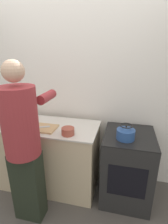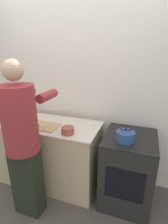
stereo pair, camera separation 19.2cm
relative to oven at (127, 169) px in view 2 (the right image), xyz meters
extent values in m
plane|color=#4C4742|center=(-0.73, -0.32, -0.44)|extent=(12.00, 12.00, 0.00)
cube|color=white|center=(-0.73, 0.39, 0.86)|extent=(8.00, 0.05, 2.60)
cube|color=#C6B28E|center=(-1.07, -0.03, 0.00)|extent=(1.37, 0.59, 0.89)
cube|color=beige|center=(-1.07, -0.03, 0.45)|extent=(1.40, 0.61, 0.02)
cube|color=black|center=(0.00, 0.00, -0.01)|extent=(0.58, 0.65, 0.87)
cube|color=black|center=(0.00, 0.00, 0.43)|extent=(0.58, 0.65, 0.01)
cube|color=black|center=(0.00, -0.32, 0.04)|extent=(0.41, 0.01, 0.38)
cube|color=black|center=(-1.03, -0.55, -0.03)|extent=(0.31, 0.19, 0.82)
cylinder|color=maroon|center=(-1.03, -0.55, 0.72)|extent=(0.34, 0.34, 0.68)
sphere|color=#D1A889|center=(-1.03, -0.55, 1.19)|extent=(0.20, 0.20, 0.20)
cylinder|color=maroon|center=(-1.18, -0.25, 0.90)|extent=(0.10, 0.30, 0.10)
cylinder|color=maroon|center=(-0.89, -0.25, 0.90)|extent=(0.10, 0.30, 0.10)
cube|color=tan|center=(-1.02, -0.13, 0.47)|extent=(0.33, 0.25, 0.02)
cube|color=silver|center=(-1.02, -0.13, 0.48)|extent=(0.15, 0.10, 0.01)
cube|color=black|center=(-1.13, -0.18, 0.48)|extent=(0.10, 0.07, 0.01)
cylinder|color=#284C8C|center=(-0.05, -0.11, 0.49)|extent=(0.20, 0.20, 0.11)
cone|color=#284C8C|center=(-0.05, -0.11, 0.56)|extent=(0.16, 0.16, 0.03)
sphere|color=black|center=(-0.05, -0.11, 0.59)|extent=(0.02, 0.02, 0.02)
torus|color=black|center=(-0.05, -0.11, 0.60)|extent=(0.14, 0.14, 0.01)
cylinder|color=#9E4738|center=(-0.68, -0.21, 0.50)|extent=(0.14, 0.14, 0.08)
cylinder|color=#4C4C51|center=(-1.65, -0.05, 0.55)|extent=(0.15, 0.15, 0.17)
cylinder|color=#28231E|center=(-1.65, -0.05, 0.64)|extent=(0.15, 0.15, 0.01)
cube|color=beige|center=(-1.48, 0.10, 0.48)|extent=(0.19, 0.26, 0.03)
cube|color=beige|center=(-1.48, 0.10, 0.51)|extent=(0.20, 0.25, 0.04)
camera|label=1|loc=(-0.09, -1.88, 1.37)|focal=28.00mm
camera|label=2|loc=(0.09, -1.82, 1.37)|focal=28.00mm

